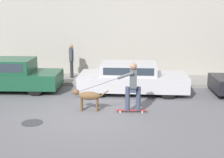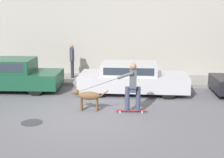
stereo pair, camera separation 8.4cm
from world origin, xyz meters
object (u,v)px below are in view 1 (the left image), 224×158
at_px(dog, 88,96).
at_px(skateboarder, 133,85).
at_px(parked_car_1, 132,78).
at_px(pedestrian_with_bag, 71,59).
at_px(parked_car_0, 6,75).

height_order(dog, skateboarder, skateboarder).
distance_m(parked_car_1, pedestrian_with_bag, 3.68).
bearing_deg(pedestrian_with_bag, dog, -81.94).
relative_size(parked_car_1, dog, 3.55).
bearing_deg(parked_car_1, parked_car_0, -179.62).
relative_size(dog, pedestrian_with_bag, 0.77).
xyz_separation_m(parked_car_0, pedestrian_with_bag, (2.45, 2.12, 0.37)).
xyz_separation_m(parked_car_1, skateboarder, (0.04, -2.54, 0.35)).
relative_size(parked_car_1, skateboarder, 1.84).
xyz_separation_m(parked_car_0, parked_car_1, (5.43, 0.00, -0.06)).
relative_size(parked_car_0, skateboarder, 1.90).
bearing_deg(skateboarder, parked_car_0, -26.99).
relative_size(skateboarder, pedestrian_with_bag, 1.49).
bearing_deg(pedestrian_with_bag, skateboarder, -66.97).
bearing_deg(dog, pedestrian_with_bag, -72.06).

